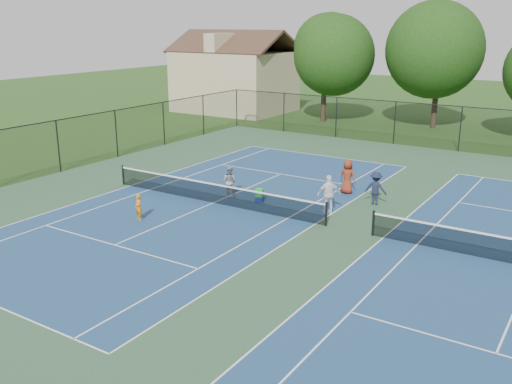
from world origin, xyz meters
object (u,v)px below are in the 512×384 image
Objects in this scene: bystander_a at (329,194)px; ball_crate at (260,199)px; instructor at (230,181)px; bystander_b at (376,188)px; clapboard_house at (235,79)px; ball_hopper at (260,193)px; child_player at (138,207)px; tree_back_a at (325,50)px; bystander_c at (347,177)px; tree_back_b at (440,45)px.

bystander_a is 4.99× the size of ball_crate.
bystander_b is at bearing -158.41° from instructor.
ball_hopper is (17.79, -23.68, -2.62)m from clapboard_house.
instructor is at bearing 178.02° from ball_hopper.
ball_hopper is at bearing 77.77° from child_player.
bystander_b reaches higher than ball_crate.
clapboard_house is 29.76m from ball_crate.
bystander_a is 2.70m from bystander_b.
bystander_a is (11.29, -22.39, -5.14)m from tree_back_a.
instructor is at bearing -75.16° from tree_back_a.
ball_hopper is at bearing -53.09° from clapboard_house.
child_player is 0.73× the size of bystander_b.
clapboard_house is at bearing -47.13° from bystander_b.
bystander_a is 1.03× the size of bystander_c.
bystander_c is at bearing -31.84° from bystander_b.
ball_hopper is at bearing -34.61° from bystander_a.
bystander_c is at bearing -85.35° from tree_back_b.
ball_crate is at bearing -34.61° from bystander_a.
tree_back_b reaches higher than clapboard_house.
bystander_b is (22.59, -21.02, -2.29)m from clapboard_house.
instructor is (15.99, -23.62, -2.33)m from clapboard_house.
tree_back_a is 10.47m from clapboard_house.
tree_back_b reaches higher than ball_crate.
child_player is 8.46m from bystander_a.
tree_back_a is 5.12× the size of bystander_a.
tree_back_a is at bearing -54.63° from bystander_c.
clapboard_house is at bearing 174.29° from tree_back_a.
child_player is at bearing -121.42° from ball_hopper.
tree_back_b is 25.76× the size of ball_hopper.
child_player is at bearing -80.33° from tree_back_a.
clapboard_house is 6.24× the size of bystander_c.
instructor is at bearing -55.89° from clapboard_house.
ball_crate is at bearing 24.77° from bystander_b.
tree_back_a reaches higher than child_player.
clapboard_house is 28.90m from bystander_c.
tree_back_a is 7.85× the size of child_player.
child_player is 5.24m from instructor.
instructor is (1.27, 5.08, 0.18)m from child_player.
instructor is 1.82m from ball_hopper.
bystander_b is at bearing 28.97° from ball_crate.
bystander_b is 2.13m from bystander_c.
tree_back_a is at bearing 108.95° from ball_crate.
tree_back_b is 25.54m from ball_crate.
ball_hopper is (3.07, 5.02, -0.11)m from child_player.
tree_back_b is at bearing 3.01° from clapboard_house.
instructor is 3.91× the size of ball_hopper.
clapboard_house reaches higher than bystander_c.
tree_back_a is 24.70m from ball_crate.
child_player is at bearing -121.42° from ball_crate.
ball_hopper is (-4.81, -2.66, -0.33)m from bystander_b.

